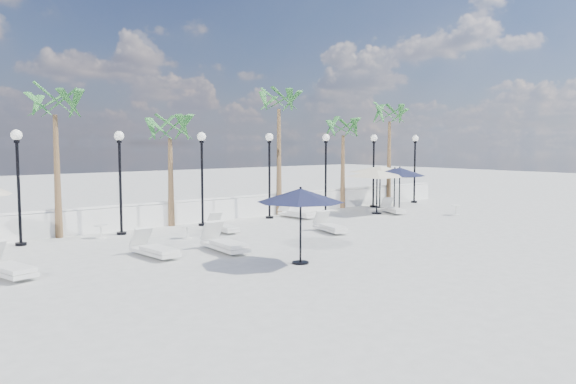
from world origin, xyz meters
TOP-DOWN VIEW (x-y plane):
  - ground at (0.00, 0.00)m, footprint 100.00×100.00m
  - balustrade at (0.00, 7.50)m, footprint 26.00×0.30m
  - lamppost_0 at (-10.50, 6.50)m, footprint 0.36×0.36m
  - lamppost_1 at (-7.00, 6.50)m, footprint 0.36×0.36m
  - lamppost_2 at (-3.50, 6.50)m, footprint 0.36×0.36m
  - lamppost_3 at (0.00, 6.50)m, footprint 0.36×0.36m
  - lamppost_4 at (3.50, 6.50)m, footprint 0.36×0.36m
  - lamppost_5 at (7.00, 6.50)m, footprint 0.36×0.36m
  - lamppost_6 at (10.50, 6.50)m, footprint 0.36×0.36m
  - palm_0 at (-9.00, 7.30)m, footprint 2.60×2.60m
  - palm_1 at (-4.50, 7.30)m, footprint 2.60×2.60m
  - palm_2 at (1.20, 7.30)m, footprint 2.60×2.60m
  - palm_3 at (5.50, 7.30)m, footprint 2.60×2.60m
  - palm_4 at (9.20, 7.30)m, footprint 2.60×2.60m
  - lounger_0 at (-12.00, 2.01)m, footprint 1.10×2.15m
  - lounger_1 at (-7.96, 1.93)m, footprint 0.78×2.00m
  - lounger_2 at (-0.69, 1.87)m, footprint 1.06×1.94m
  - lounger_3 at (-5.90, 1.26)m, footprint 0.88×2.19m
  - lounger_4 at (-3.80, 4.55)m, footprint 0.68×1.75m
  - lounger_5 at (5.66, 4.05)m, footprint 1.19×1.80m
  - lounger_6 at (1.03, 5.81)m, footprint 0.73×1.98m
  - side_table_0 at (-7.90, 6.20)m, footprint 0.49×0.49m
  - side_table_1 at (-5.55, 4.19)m, footprint 0.46×0.46m
  - side_table_2 at (7.46, 1.75)m, footprint 0.49×0.49m
  - parasol_navy_left at (-5.21, -1.57)m, footprint 2.48×2.48m
  - parasol_navy_mid at (6.43, 4.29)m, footprint 2.51×2.51m
  - parasol_navy_right at (6.37, 4.56)m, footprint 2.46×2.46m
  - parasol_cream_sq_a at (7.18, 6.20)m, footprint 4.80×4.80m
  - parasol_cream_sq_b at (5.01, 4.52)m, footprint 4.52×4.52m

SIDE VIEW (x-z plane):
  - ground at x=0.00m, z-range 0.00..0.00m
  - lounger_4 at x=-3.80m, z-range -0.11..0.54m
  - lounger_5 at x=5.66m, z-range -0.11..0.54m
  - lounger_2 at x=-0.69m, z-range -0.11..0.58m
  - lounger_6 at x=1.03m, z-range -0.12..0.61m
  - lounger_1 at x=-7.96m, z-range -0.12..0.61m
  - lounger_0 at x=-12.00m, z-range -0.13..0.64m
  - side_table_1 at x=-5.55m, z-range 0.05..0.49m
  - lounger_3 at x=-5.90m, z-range -0.13..0.67m
  - side_table_0 at x=-7.90m, z-range 0.05..0.53m
  - side_table_2 at x=7.46m, z-range 0.05..0.53m
  - balustrade at x=0.00m, z-range -0.04..0.97m
  - parasol_navy_left at x=-5.21m, z-range 0.83..3.02m
  - parasol_navy_right at x=6.37m, z-range 0.84..3.04m
  - parasol_navy_mid at x=6.43m, z-range 0.85..3.10m
  - parasol_cream_sq_b at x=5.01m, z-range 0.96..3.22m
  - parasol_cream_sq_a at x=7.18m, z-range 1.00..3.36m
  - lamppost_0 at x=-10.50m, z-range 0.57..4.41m
  - lamppost_1 at x=-7.00m, z-range 0.57..4.41m
  - lamppost_2 at x=-3.50m, z-range 0.57..4.41m
  - lamppost_3 at x=0.00m, z-range 0.57..4.41m
  - lamppost_4 at x=3.50m, z-range 0.57..4.41m
  - lamppost_5 at x=7.00m, z-range 0.57..4.41m
  - lamppost_6 at x=10.50m, z-range 0.57..4.41m
  - palm_1 at x=-4.50m, z-range 1.40..6.10m
  - palm_3 at x=5.50m, z-range 1.50..6.40m
  - palm_0 at x=-9.00m, z-range 1.78..7.28m
  - palm_4 at x=9.20m, z-range 1.88..7.58m
  - palm_2 at x=1.20m, z-range 2.07..8.17m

